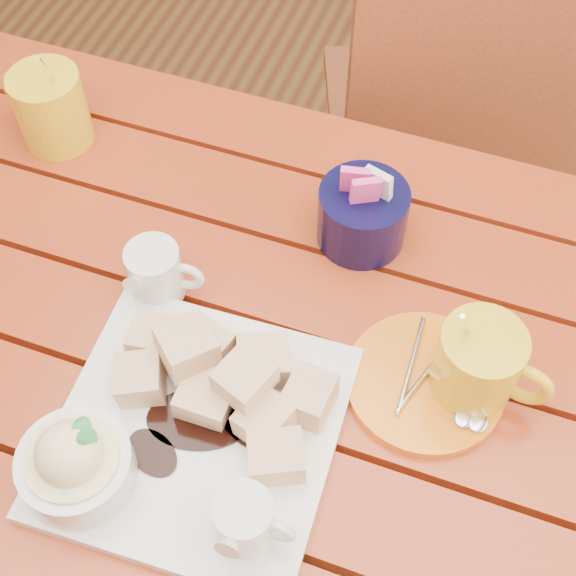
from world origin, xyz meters
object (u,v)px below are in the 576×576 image
at_px(chair_far, 463,136).
at_px(coffee_mug_left, 49,106).
at_px(table, 240,406).
at_px(dessert_plate, 174,431).
at_px(orange_saucer, 426,383).
at_px(coffee_mug_right, 480,364).

bearing_deg(chair_far, coffee_mug_left, 19.31).
xyz_separation_m(coffee_mug_left, chair_far, (0.49, 0.42, -0.28)).
xyz_separation_m(table, chair_far, (0.14, 0.66, -0.12)).
height_order(table, dessert_plate, dessert_plate).
height_order(coffee_mug_left, orange_saucer, coffee_mug_left).
bearing_deg(chair_far, orange_saucer, 73.65).
bearing_deg(coffee_mug_right, table, -159.96).
distance_m(table, orange_saucer, 0.23).
height_order(table, orange_saucer, orange_saucer).
height_order(coffee_mug_right, orange_saucer, coffee_mug_right).
relative_size(coffee_mug_left, coffee_mug_right, 1.04).
bearing_deg(table, chair_far, 77.75).
bearing_deg(orange_saucer, coffee_mug_left, 160.36).
height_order(coffee_mug_left, chair_far, chair_far).
distance_m(dessert_plate, coffee_mug_right, 0.31).
bearing_deg(coffee_mug_left, coffee_mug_right, -3.32).
distance_m(dessert_plate, coffee_mug_left, 0.47).
distance_m(coffee_mug_right, orange_saucer, 0.06).
bearing_deg(orange_saucer, dessert_plate, -145.59).
bearing_deg(coffee_mug_right, orange_saucer, -155.87).
relative_size(orange_saucer, chair_far, 0.18).
distance_m(coffee_mug_left, orange_saucer, 0.58).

